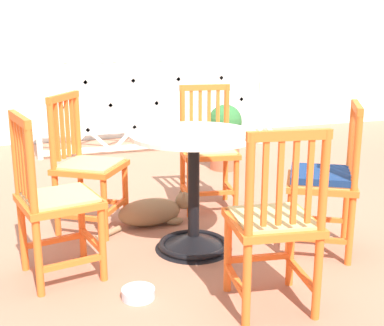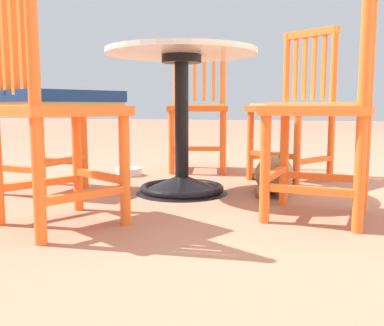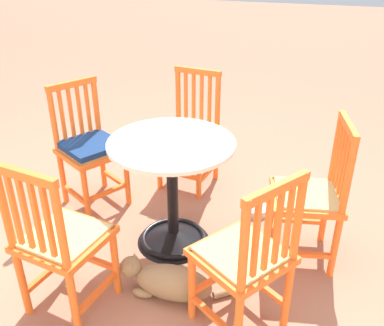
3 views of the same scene
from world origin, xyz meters
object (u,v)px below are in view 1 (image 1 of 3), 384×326
(orange_chair_tucked_in, at_px, (274,224))
(orange_chair_near_fence, at_px, (86,167))
(terracotta_planter, at_px, (225,135))
(pet_water_bowl, at_px, (138,293))
(cafe_table, at_px, (194,205))
(orange_chair_by_planter, at_px, (208,151))
(tabby_cat, at_px, (155,212))
(orange_chair_at_corner, at_px, (54,201))
(orange_chair_facing_out, at_px, (325,181))

(orange_chair_tucked_in, relative_size, orange_chair_near_fence, 1.00)
(orange_chair_near_fence, xyz_separation_m, terracotta_planter, (1.44, 1.13, -0.11))
(terracotta_planter, bearing_deg, pet_water_bowl, -121.53)
(orange_chair_tucked_in, distance_m, orange_chair_near_fence, 1.50)
(cafe_table, height_order, orange_chair_by_planter, orange_chair_by_planter)
(orange_chair_near_fence, bearing_deg, tabby_cat, -10.31)
(orange_chair_at_corner, height_order, orange_chair_near_fence, same)
(orange_chair_facing_out, relative_size, tabby_cat, 1.26)
(pet_water_bowl, bearing_deg, orange_chair_by_planter, 55.99)
(orange_chair_at_corner, distance_m, pet_water_bowl, 0.66)
(orange_chair_at_corner, bearing_deg, terracotta_planter, 46.64)
(orange_chair_facing_out, xyz_separation_m, terracotta_planter, (0.14, 1.95, -0.12))
(orange_chair_near_fence, distance_m, tabby_cat, 0.56)
(orange_chair_at_corner, distance_m, terracotta_planter, 2.47)
(terracotta_planter, relative_size, pet_water_bowl, 3.65)
(cafe_table, distance_m, tabby_cat, 0.51)
(orange_chair_near_fence, height_order, tabby_cat, orange_chair_near_fence)
(orange_chair_by_planter, height_order, terracotta_planter, orange_chair_by_planter)
(orange_chair_by_planter, bearing_deg, orange_chair_near_fence, -170.26)
(orange_chair_near_fence, xyz_separation_m, pet_water_bowl, (0.11, -1.03, -0.41))
(orange_chair_at_corner, height_order, orange_chair_facing_out, same)
(orange_chair_near_fence, relative_size, tabby_cat, 1.26)
(orange_chair_tucked_in, distance_m, tabby_cat, 1.31)
(orange_chair_near_fence, bearing_deg, cafe_table, -43.50)
(orange_chair_by_planter, bearing_deg, terracotta_planter, 61.67)
(orange_chair_tucked_in, xyz_separation_m, orange_chair_near_fence, (-0.71, 1.32, 0.00))
(cafe_table, bearing_deg, orange_chair_at_corner, -171.73)
(cafe_table, xyz_separation_m, tabby_cat, (-0.13, 0.46, -0.19))
(orange_chair_by_planter, distance_m, terracotta_planter, 1.12)
(orange_chair_facing_out, height_order, orange_chair_by_planter, same)
(orange_chair_at_corner, height_order, pet_water_bowl, orange_chair_at_corner)
(cafe_table, distance_m, orange_chair_at_corner, 0.85)
(orange_chair_tucked_in, distance_m, pet_water_bowl, 0.78)
(orange_chair_tucked_in, xyz_separation_m, orange_chair_facing_out, (0.59, 0.50, 0.01))
(orange_chair_tucked_in, bearing_deg, orange_chair_by_planter, 82.19)
(tabby_cat, distance_m, pet_water_bowl, 1.01)
(orange_chair_facing_out, bearing_deg, orange_chair_by_planter, 111.74)
(orange_chair_facing_out, relative_size, orange_chair_by_planter, 1.00)
(terracotta_planter, bearing_deg, tabby_cat, -129.46)
(terracotta_planter, bearing_deg, orange_chair_tucked_in, -106.56)
(cafe_table, bearing_deg, orange_chair_tucked_in, -79.79)
(orange_chair_at_corner, xyz_separation_m, orange_chair_near_fence, (0.26, 0.66, 0.00))
(orange_chair_by_planter, relative_size, pet_water_bowl, 5.36)
(terracotta_planter, bearing_deg, orange_chair_near_fence, -141.76)
(orange_chair_facing_out, height_order, pet_water_bowl, orange_chair_facing_out)
(orange_chair_by_planter, relative_size, terracotta_planter, 1.47)
(orange_chair_at_corner, distance_m, orange_chair_tucked_in, 1.17)
(orange_chair_near_fence, bearing_deg, orange_chair_facing_out, -32.10)
(orange_chair_tucked_in, bearing_deg, cafe_table, 100.21)
(cafe_table, bearing_deg, terracotta_planter, 62.54)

